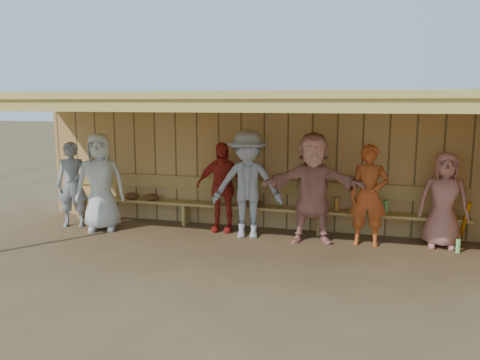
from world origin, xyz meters
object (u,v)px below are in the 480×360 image
player_g (369,195)px  player_d (222,187)px  player_h (444,200)px  player_e (248,184)px  bench (251,201)px  player_b (101,182)px  player_a (73,185)px  player_f (313,188)px

player_g → player_d: bearing=178.2°
player_d → player_h: bearing=-3.0°
player_e → bench: (-0.08, 0.56, -0.42)m
player_b → player_g: size_ratio=1.07×
player_a → player_e: bearing=-15.6°
player_g → player_h: 1.20m
player_a → player_d: player_d is taller
player_a → player_g: size_ratio=0.97×
player_f → player_g: bearing=-6.5°
player_d → player_h: 3.79m
player_e → player_h: (3.23, 0.25, -0.15)m
player_f → player_h: (2.10, 0.25, -0.15)m
player_a → player_d: 2.87m
player_b → player_d: size_ratio=1.10×
player_a → player_f: size_ratio=0.87×
player_g → bench: 2.21m
player_a → player_g: bearing=-16.3°
player_b → player_f: bearing=-16.3°
player_f → bench: player_f is taller
player_b → player_d: 2.25m
player_a → player_f: 4.53m
player_b → player_d: bearing=-6.8°
player_a → player_d: (2.84, 0.44, 0.01)m
player_b → player_e: size_ratio=0.96×
player_h → bench: (-3.31, 0.31, -0.26)m
bench → player_g: bearing=-13.4°
player_a → player_g: 5.45m
player_g → bench: bearing=169.2°
player_a → player_h: (6.63, 0.44, -0.02)m
player_b → player_e: 2.75m
player_g → bench: size_ratio=0.22×
player_d → player_g: bearing=-7.4°
player_b → player_d: player_b is taller
player_e → player_h: player_e is taller
player_a → player_h: 6.64m
bench → player_h: bearing=-5.3°
player_g → bench: player_g is taller
player_g → player_h: size_ratio=1.07×
player_d → bench: 0.64m
player_a → player_e: size_ratio=0.86×
player_b → player_d: (2.18, 0.52, -0.08)m
player_b → player_e: player_e is taller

